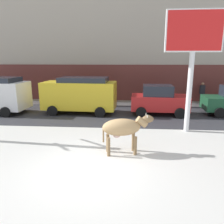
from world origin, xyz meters
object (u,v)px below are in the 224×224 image
object	(u,v)px
car_yellow_van	(80,94)
pedestrian_far_left	(202,94)
cow_tan	(123,128)
billboard	(194,39)
car_red_hatchback	(159,100)
pedestrian_near_billboard	(59,92)
pedestrian_by_cars	(78,92)

from	to	relation	value
car_yellow_van	pedestrian_far_left	world-z (taller)	car_yellow_van
cow_tan	billboard	distance (m)	5.31
car_yellow_van	pedestrian_far_left	size ratio (longest dim) A/B	2.71
pedestrian_far_left	billboard	bearing A→B (deg)	-112.67
car_yellow_van	car_red_hatchback	xyz separation A→B (m)	(5.03, -0.03, -0.32)
car_yellow_van	pedestrian_far_left	distance (m)	9.17
pedestrian_near_billboard	billboard	bearing A→B (deg)	-37.58
billboard	pedestrian_by_cars	distance (m)	9.92
pedestrian_near_billboard	car_yellow_van	bearing A→B (deg)	-52.96
cow_tan	pedestrian_by_cars	xyz separation A→B (m)	(-3.76, 9.22, -0.11)
billboard	car_red_hatchback	xyz separation A→B (m)	(-0.93, 3.25, -3.39)
billboard	pedestrian_near_billboard	world-z (taller)	billboard
cow_tan	pedestrian_near_billboard	bearing A→B (deg)	119.81
car_yellow_van	pedestrian_near_billboard	distance (m)	3.91
pedestrian_by_cars	pedestrian_far_left	xyz separation A→B (m)	(9.44, 0.00, 0.00)
car_yellow_van	pedestrian_near_billboard	size ratio (longest dim) A/B	2.71
car_red_hatchback	pedestrian_far_left	world-z (taller)	car_red_hatchback
billboard	car_red_hatchback	distance (m)	4.79
billboard	pedestrian_far_left	distance (m)	7.73
pedestrian_by_cars	pedestrian_far_left	bearing A→B (deg)	0.00
cow_tan	car_yellow_van	size ratio (longest dim) A/B	0.41
car_yellow_van	pedestrian_by_cars	world-z (taller)	car_yellow_van
pedestrian_by_cars	pedestrian_far_left	size ratio (longest dim) A/B	1.00
pedestrian_near_billboard	pedestrian_by_cars	world-z (taller)	same
billboard	car_yellow_van	xyz separation A→B (m)	(-5.96, 3.28, -3.07)
pedestrian_by_cars	pedestrian_far_left	world-z (taller)	same
cow_tan	billboard	world-z (taller)	billboard
cow_tan	pedestrian_by_cars	bearing A→B (deg)	112.19
pedestrian_near_billboard	pedestrian_by_cars	size ratio (longest dim) A/B	1.00
pedestrian_near_billboard	pedestrian_far_left	size ratio (longest dim) A/B	1.00
car_yellow_van	pedestrian_near_billboard	bearing A→B (deg)	127.04
cow_tan	car_yellow_van	bearing A→B (deg)	115.67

